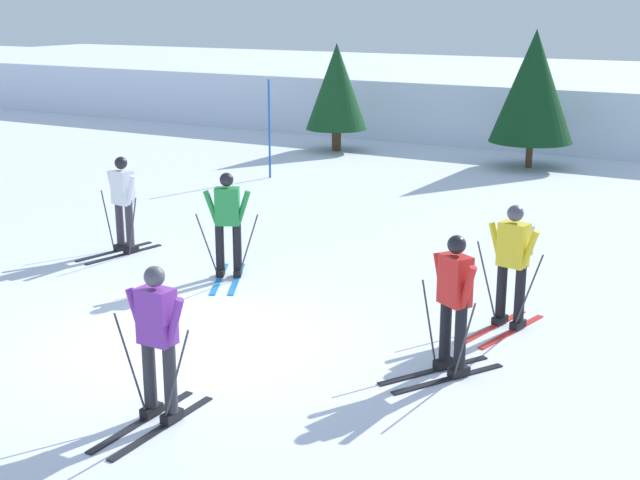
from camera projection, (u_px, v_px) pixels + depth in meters
ground_plane at (189, 341)px, 11.39m from camera, size 120.00×120.00×0.00m
far_snow_ridge at (580, 105)px, 29.14m from camera, size 80.00×9.77×1.87m
skier_green at (228, 222)px, 13.78m from camera, size 1.07×1.59×1.71m
skier_purple at (157, 339)px, 9.00m from camera, size 1.00×1.60×1.71m
skier_yellow at (513, 260)px, 11.64m from camera, size 0.98×1.64×1.71m
skier_red at (454, 301)px, 10.16m from camera, size 1.13×1.57×1.71m
skier_white at (123, 202)px, 15.18m from camera, size 0.99×1.64×1.71m
trail_marker_pole at (269, 129)px, 21.58m from camera, size 0.05×0.05×2.45m
conifer_far_left at (337, 87)px, 25.36m from camera, size 1.81×1.81×3.15m
conifer_far_centre at (534, 86)px, 22.66m from camera, size 2.20×2.20×3.62m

